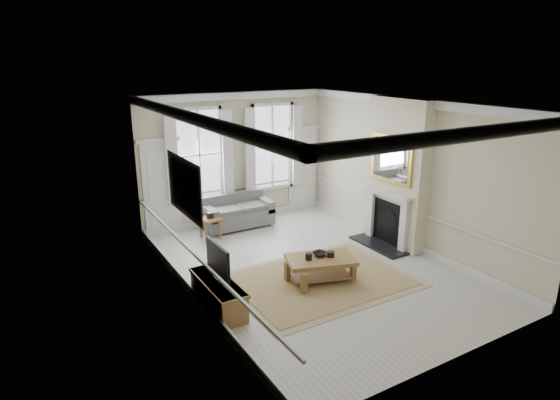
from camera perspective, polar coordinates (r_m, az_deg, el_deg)
floor at (r=9.92m, az=3.96°, el=-8.27°), size 7.20×7.20×0.00m
ceiling at (r=9.01m, az=4.40°, el=11.68°), size 7.20×7.20×0.00m
back_wall at (r=12.37m, az=-5.34°, el=5.13°), size 5.20×0.00×5.20m
left_wall at (r=8.19m, az=-11.01°, el=-1.31°), size 0.00×7.20×7.20m
right_wall at (r=10.97m, az=15.46°, el=3.05°), size 0.00×7.20×7.20m
window_left at (r=11.88m, az=-9.86°, el=5.45°), size 1.26×0.20×2.20m
window_right at (r=12.76m, az=-0.97°, el=6.49°), size 1.26×0.20×2.20m
door_left at (r=11.76m, az=-14.24°, el=1.30°), size 0.90×0.08×2.30m
door_right at (r=13.43m, az=2.74°, el=3.73°), size 0.90×0.08×2.30m
painting at (r=8.38m, az=-11.59°, el=1.57°), size 0.05×1.66×1.06m
chimney_breast at (r=10.98m, az=14.08°, el=3.18°), size 0.35×1.70×3.38m
hearth at (r=11.21m, az=11.90°, el=-5.41°), size 0.55×1.50×0.05m
fireplace at (r=11.09m, az=12.88°, el=-1.81°), size 0.21×1.45×1.33m
mirror at (r=10.76m, az=13.38°, el=4.86°), size 0.06×1.26×1.06m
sofa at (r=12.18m, az=-5.29°, el=-1.62°), size 1.76×0.86×0.84m
side_table at (r=11.42m, az=-8.52°, el=-2.68°), size 0.50×0.50×0.53m
rug at (r=9.40m, az=4.91°, el=-9.71°), size 3.50×2.60×0.02m
coffee_table at (r=9.23m, az=4.97°, el=-7.50°), size 1.48×1.14×0.49m
ceramic_pot_a at (r=9.08m, az=3.51°, el=-6.89°), size 0.13×0.13×0.13m
ceramic_pot_b at (r=9.25m, az=6.19°, el=-6.58°), size 0.15×0.15×0.11m
bowl at (r=9.29m, az=4.88°, el=-6.56°), size 0.32×0.32×0.07m
tv_stand at (r=8.40m, az=-7.54°, el=-11.35°), size 0.47×1.47×0.52m
tv at (r=8.11m, az=-7.57°, el=-7.23°), size 0.08×0.90×0.68m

